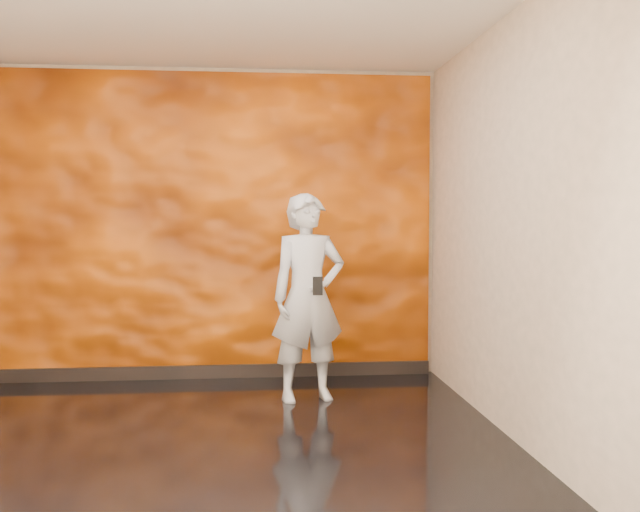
% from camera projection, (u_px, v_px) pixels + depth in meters
% --- Properties ---
extents(room, '(4.02, 4.02, 2.81)m').
position_uv_depth(room, '(203.00, 226.00, 4.48)').
color(room, black).
rests_on(room, ground).
extents(feature_wall, '(3.90, 0.06, 2.75)m').
position_uv_depth(feature_wall, '(217.00, 226.00, 6.43)').
color(feature_wall, '#F56705').
rests_on(feature_wall, ground).
extents(baseboard, '(3.90, 0.04, 0.12)m').
position_uv_depth(baseboard, '(218.00, 371.00, 6.46)').
color(baseboard, black).
rests_on(baseboard, ground).
extents(man, '(0.67, 0.52, 1.65)m').
position_uv_depth(man, '(308.00, 297.00, 5.66)').
color(man, '#9A9EAA').
rests_on(man, ground).
extents(phone, '(0.08, 0.02, 0.14)m').
position_uv_depth(phone, '(318.00, 286.00, 5.42)').
color(phone, black).
rests_on(phone, man).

